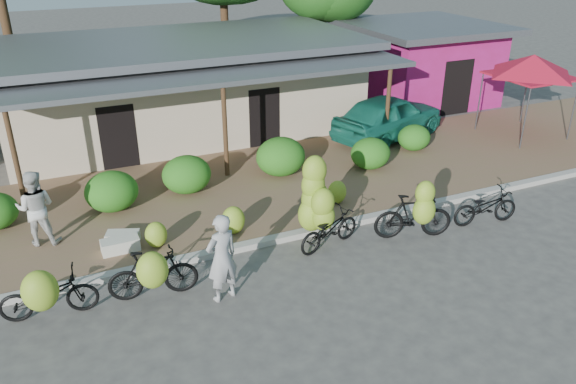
% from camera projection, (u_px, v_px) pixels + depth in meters
% --- Properties ---
extents(ground, '(100.00, 100.00, 0.00)m').
position_uv_depth(ground, '(319.00, 284.00, 11.97)').
color(ground, '#474542').
rests_on(ground, ground).
extents(sidewalk, '(60.00, 6.00, 0.12)m').
position_uv_depth(sidewalk, '(240.00, 191.00, 16.07)').
color(sidewalk, brown).
rests_on(sidewalk, ground).
extents(curb, '(60.00, 0.25, 0.15)m').
position_uv_depth(curb, '(281.00, 238.00, 13.59)').
color(curb, '#A8A399').
rests_on(curb, ground).
extents(shop_main, '(13.00, 8.50, 3.35)m').
position_uv_depth(shop_main, '(183.00, 86.00, 20.26)').
color(shop_main, '#C6B096').
rests_on(shop_main, ground).
extents(shop_pink, '(6.00, 6.00, 3.25)m').
position_uv_depth(shop_pink, '(421.00, 61.00, 24.21)').
color(shop_pink, '#B41B76').
rests_on(shop_pink, ground).
extents(hedge_1, '(1.37, 1.24, 1.07)m').
position_uv_depth(hedge_1, '(112.00, 191.00, 14.62)').
color(hedge_1, '#145B16').
rests_on(hedge_1, sidewalk).
extents(hedge_2, '(1.37, 1.23, 1.07)m').
position_uv_depth(hedge_2, '(187.00, 175.00, 15.63)').
color(hedge_2, '#145B16').
rests_on(hedge_2, sidewalk).
extents(hedge_3, '(1.49, 1.34, 1.16)m').
position_uv_depth(hedge_3, '(281.00, 157.00, 16.73)').
color(hedge_3, '#145B16').
rests_on(hedge_3, sidewalk).
extents(hedge_4, '(1.25, 1.12, 0.97)m').
position_uv_depth(hedge_4, '(370.00, 153.00, 17.23)').
color(hedge_4, '#145B16').
rests_on(hedge_4, sidewalk).
extents(hedge_5, '(1.11, 1.00, 0.86)m').
position_uv_depth(hedge_5, '(414.00, 138.00, 18.69)').
color(hedge_5, '#145B16').
rests_on(hedge_5, sidewalk).
extents(red_canopy, '(3.50, 3.50, 2.86)m').
position_uv_depth(red_canopy, '(533.00, 65.00, 19.24)').
color(red_canopy, '#59595E').
rests_on(red_canopy, sidewalk).
extents(bike_far_left, '(1.90, 1.35, 1.42)m').
position_uv_depth(bike_far_left, '(47.00, 294.00, 10.64)').
color(bike_far_left, black).
rests_on(bike_far_left, ground).
extents(bike_left, '(1.87, 1.29, 1.42)m').
position_uv_depth(bike_left, '(153.00, 273.00, 11.20)').
color(bike_left, black).
rests_on(bike_left, ground).
extents(bike_center, '(1.85, 1.37, 2.15)m').
position_uv_depth(bike_center, '(321.00, 211.00, 13.21)').
color(bike_center, black).
rests_on(bike_center, ground).
extents(bike_right, '(1.99, 1.40, 1.77)m').
position_uv_depth(bike_right, '(415.00, 214.00, 13.38)').
color(bike_right, black).
rests_on(bike_right, ground).
extents(bike_far_right, '(1.85, 0.88, 0.93)m').
position_uv_depth(bike_far_right, '(485.00, 207.00, 14.23)').
color(bike_far_right, black).
rests_on(bike_far_right, ground).
extents(loose_banana_a, '(0.51, 0.43, 0.64)m').
position_uv_depth(loose_banana_a, '(156.00, 235.00, 13.00)').
color(loose_banana_a, '#9EC631').
rests_on(loose_banana_a, sidewalk).
extents(loose_banana_b, '(0.57, 0.49, 0.72)m').
position_uv_depth(loose_banana_b, '(233.00, 220.00, 13.56)').
color(loose_banana_b, '#9EC631').
rests_on(loose_banana_b, sidewalk).
extents(loose_banana_c, '(0.52, 0.45, 0.66)m').
position_uv_depth(loose_banana_c, '(337.00, 192.00, 15.07)').
color(loose_banana_c, '#9EC631').
rests_on(loose_banana_c, sidewalk).
extents(sack_near, '(0.86, 0.42, 0.30)m').
position_uv_depth(sack_near, '(120.00, 245.00, 12.91)').
color(sack_near, beige).
rests_on(sack_near, sidewalk).
extents(sack_far, '(0.84, 0.62, 0.28)m').
position_uv_depth(sack_far, '(123.00, 238.00, 13.23)').
color(sack_far, beige).
rests_on(sack_far, sidewalk).
extents(vendor, '(0.79, 0.63, 1.91)m').
position_uv_depth(vendor, '(222.00, 258.00, 11.12)').
color(vendor, '#9C9C9C').
rests_on(vendor, ground).
extents(bystander, '(1.05, 0.91, 1.83)m').
position_uv_depth(bystander, '(36.00, 208.00, 12.92)').
color(bystander, beige).
rests_on(bystander, sidewalk).
extents(teal_van, '(4.91, 3.20, 1.56)m').
position_uv_depth(teal_van, '(389.00, 116.00, 19.69)').
color(teal_van, '#166552').
rests_on(teal_van, sidewalk).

